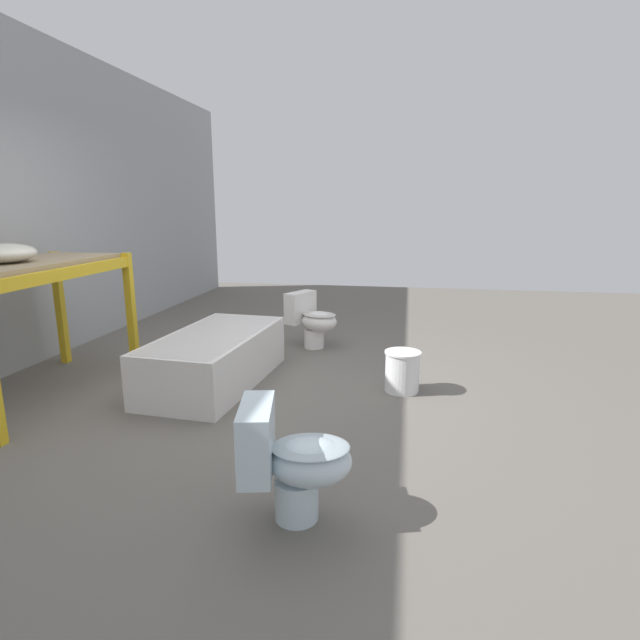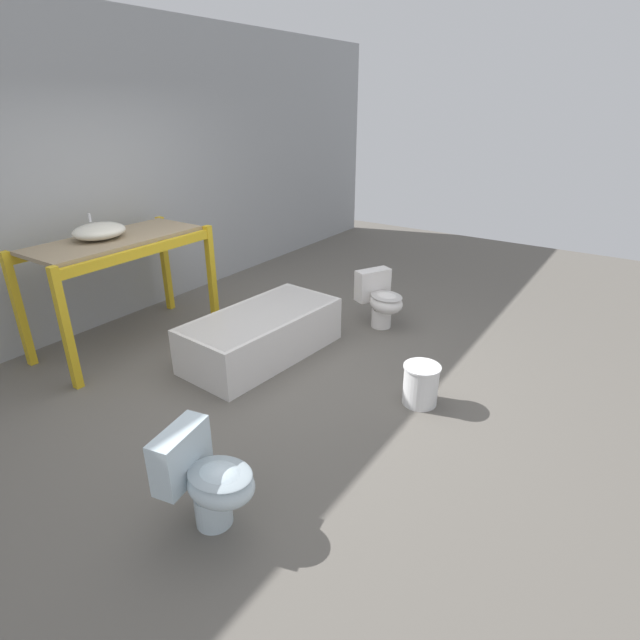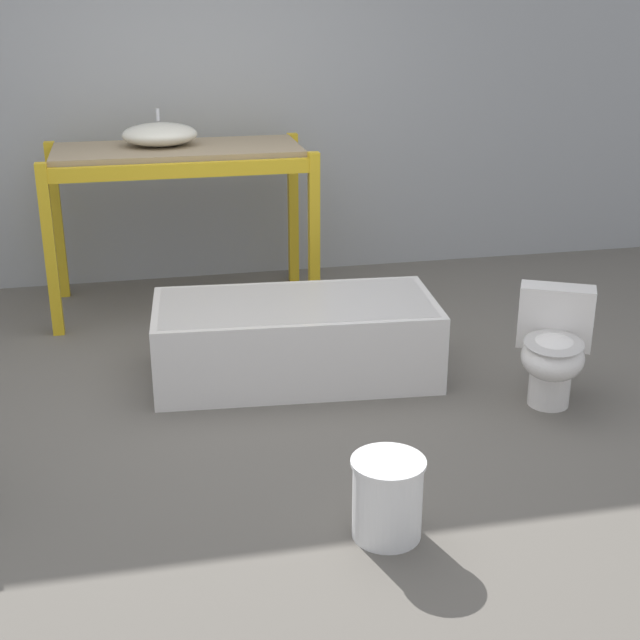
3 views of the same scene
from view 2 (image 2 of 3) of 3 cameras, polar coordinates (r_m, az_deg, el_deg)
The scene contains 8 objects.
ground_plane at distance 4.73m, azimuth -7.03°, elevation -5.72°, with size 12.00×12.00×0.00m, color #666059.
warehouse_wall_rear at distance 5.85m, azimuth -24.88°, elevation 14.71°, with size 10.80×0.08×3.20m.
shelving_rack at distance 5.28m, azimuth -22.11°, elevation 6.84°, with size 1.76×0.83×1.11m.
sink_basin at distance 5.21m, azimuth -23.92°, elevation 9.27°, with size 0.50×0.43×0.23m.
bathtub_main at distance 4.88m, azimuth -6.64°, elevation -1.28°, with size 1.64×0.87×0.45m.
toilet_near at distance 5.51m, azimuth 6.98°, elevation 2.42°, with size 0.57×0.65×0.61m.
toilet_far at distance 3.09m, azimuth -12.82°, elevation -17.22°, with size 0.46×0.60×0.61m.
bucket_white at distance 4.21m, azimuth 11.44°, elevation -7.15°, with size 0.31×0.31×0.35m.
Camera 2 is at (-3.06, -2.76, 2.32)m, focal length 28.00 mm.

